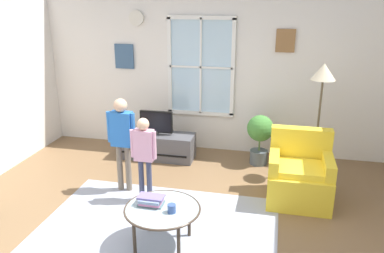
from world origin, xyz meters
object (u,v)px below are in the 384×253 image
object	(u,v)px
coffee_table	(162,210)
floor_lamp	(323,83)
tv_stand	(157,146)
book_stack	(151,200)
television	(156,122)
cup	(172,208)
person_pink_shirt	(144,150)
remote_near_books	(160,199)
potted_plant_by_window	(260,134)
person_blue_shirt	(122,134)
armchair	(299,176)

from	to	relation	value
coffee_table	floor_lamp	size ratio (longest dim) A/B	0.48
tv_stand	coffee_table	bearing A→B (deg)	-70.98
book_stack	television	bearing A→B (deg)	106.26
floor_lamp	cup	bearing A→B (deg)	-125.63
person_pink_shirt	book_stack	bearing A→B (deg)	-66.48
television	remote_near_books	world-z (taller)	television
book_stack	remote_near_books	bearing A→B (deg)	63.56
person_pink_shirt	potted_plant_by_window	xyz separation A→B (m)	(1.32, 1.45, -0.20)
remote_near_books	person_blue_shirt	bearing A→B (deg)	130.43
tv_stand	book_stack	bearing A→B (deg)	-73.76
television	remote_near_books	xyz separation A→B (m)	(0.68, -2.04, -0.15)
tv_stand	book_stack	xyz separation A→B (m)	(0.63, -2.15, 0.29)
floor_lamp	book_stack	bearing A→B (deg)	-131.27
armchair	cup	xyz separation A→B (m)	(-1.27, -1.36, 0.16)
cup	floor_lamp	bearing A→B (deg)	54.37
book_stack	cup	world-z (taller)	book_stack
cup	person_blue_shirt	size ratio (longest dim) A/B	0.07
floor_lamp	armchair	bearing A→B (deg)	-107.67
person_blue_shirt	person_pink_shirt	xyz separation A→B (m)	(0.36, -0.20, -0.10)
potted_plant_by_window	book_stack	bearing A→B (deg)	-113.07
armchair	person_pink_shirt	xyz separation A→B (m)	(-1.87, -0.44, 0.35)
remote_near_books	armchair	bearing A→B (deg)	38.10
person_blue_shirt	person_pink_shirt	world-z (taller)	person_blue_shirt
tv_stand	armchair	size ratio (longest dim) A/B	1.36
potted_plant_by_window	coffee_table	bearing A→B (deg)	-109.78
tv_stand	floor_lamp	distance (m)	2.65
cup	remote_near_books	distance (m)	0.29
cup	potted_plant_by_window	world-z (taller)	potted_plant_by_window
tv_stand	potted_plant_by_window	xyz separation A→B (m)	(1.59, 0.12, 0.28)
book_stack	floor_lamp	size ratio (longest dim) A/B	0.16
coffee_table	floor_lamp	xyz separation A→B (m)	(1.62, 2.05, 0.94)
floor_lamp	remote_near_books	bearing A→B (deg)	-131.98
person_pink_shirt	potted_plant_by_window	distance (m)	1.97
person_pink_shirt	cup	bearing A→B (deg)	-56.91
cup	book_stack	bearing A→B (deg)	156.51
book_stack	floor_lamp	distance (m)	2.80
armchair	person_blue_shirt	world-z (taller)	person_blue_shirt
book_stack	cup	distance (m)	0.27
book_stack	tv_stand	bearing A→B (deg)	106.24
armchair	person_pink_shirt	distance (m)	1.96
person_pink_shirt	potted_plant_by_window	world-z (taller)	person_pink_shirt
tv_stand	book_stack	size ratio (longest dim) A/B	4.44
television	person_blue_shirt	bearing A→B (deg)	-94.55
coffee_table	floor_lamp	bearing A→B (deg)	51.63
book_stack	person_blue_shirt	distance (m)	1.28
television	book_stack	xyz separation A→B (m)	(0.63, -2.15, -0.11)
armchair	person_blue_shirt	bearing A→B (deg)	-173.83
person_pink_shirt	floor_lamp	distance (m)	2.51
coffee_table	book_stack	bearing A→B (deg)	159.26
tv_stand	television	bearing A→B (deg)	-90.00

